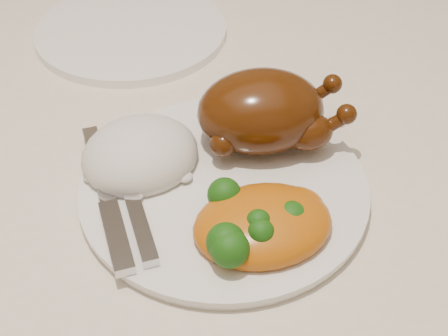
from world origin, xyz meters
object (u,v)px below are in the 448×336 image
object	(u,v)px
dining_table	(60,212)
dinner_plate	(224,189)
side_plate	(131,31)
roast_chicken	(265,111)

from	to	relation	value
dining_table	dinner_plate	size ratio (longest dim) A/B	6.16
dinner_plate	side_plate	bearing A→B (deg)	95.02
dinner_plate	side_plate	xyz separation A→B (m)	(-0.03, 0.31, -0.00)
dining_table	roast_chicken	xyz separation A→B (m)	(0.21, -0.08, 0.15)
dining_table	side_plate	world-z (taller)	side_plate
dining_table	side_plate	xyz separation A→B (m)	(0.13, 0.18, 0.11)
dining_table	dinner_plate	xyz separation A→B (m)	(0.15, -0.13, 0.11)
side_plate	roast_chicken	size ratio (longest dim) A/B	1.53
side_plate	roast_chicken	bearing A→B (deg)	-72.50
dinner_plate	roast_chicken	xyz separation A→B (m)	(0.05, 0.05, 0.04)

